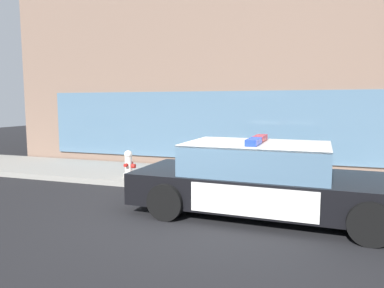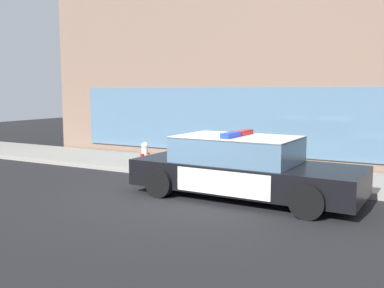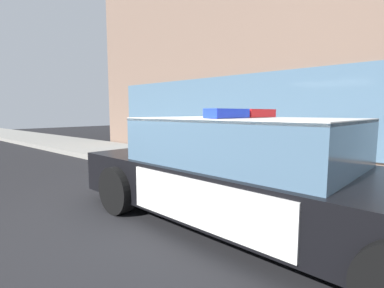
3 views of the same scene
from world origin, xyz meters
name	(u,v)px [view 3 (image 3 of 3)]	position (x,y,z in m)	size (l,w,h in m)	color
ground	(138,215)	(0.00, 0.00, 0.00)	(48.00, 48.00, 0.00)	black
sidewalk	(252,173)	(0.00, 3.22, 0.07)	(48.00, 2.68, 0.15)	gray
police_cruiser	(252,173)	(1.36, 0.77, 0.68)	(5.15, 2.30, 1.49)	black
fire_hydrant	(154,149)	(-2.42, 2.39, 0.50)	(0.34, 0.39, 0.73)	silver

